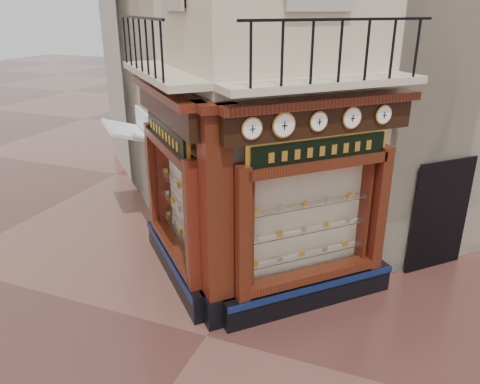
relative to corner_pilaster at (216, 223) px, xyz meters
The scene contains 15 objects.
ground 2.01m from the corner_pilaster, 90.00° to the right, with size 80.00×80.00×0.00m, color #502C25.
neighbour_left 9.21m from the corner_pilaster, 106.93° to the left, with size 8.00×8.00×11.00m, color #B1A99A.
neighbour_right 9.21m from the corner_pilaster, 73.07° to the left, with size 8.00×8.00×11.00m, color #B1A99A.
shopfront_left 1.77m from the corner_pilaster, 142.77° to the left, with size 2.86×2.86×3.98m.
shopfront_right 1.77m from the corner_pilaster, 37.23° to the left, with size 2.86×2.86×3.98m.
corner_pilaster is the anchor object (origin of this frame).
balcony 2.47m from the corner_pilaster, 90.00° to the left, with size 5.94×2.97×1.03m.
clock_a 1.78m from the corner_pilaster, ahead, with size 0.28×0.28×0.35m.
clock_b 1.99m from the corner_pilaster, 21.52° to the left, with size 0.32×0.32×0.41m.
clock_c 2.36m from the corner_pilaster, 30.15° to the left, with size 0.27×0.27×0.33m.
clock_d 2.84m from the corner_pilaster, 34.25° to the left, with size 0.30×0.30×0.37m.
clock_e 3.37m from the corner_pilaster, 36.61° to the left, with size 0.27×0.27×0.33m.
awning 5.41m from the corner_pilaster, 140.68° to the left, with size 1.72×1.03×0.08m, color white, non-canonical shape.
signboard_left 2.12m from the corner_pilaster, 145.25° to the left, with size 1.96×1.96×0.52m.
signboard_right 2.12m from the corner_pilaster, 34.75° to the left, with size 1.97×1.97×0.53m.
Camera 1 is at (2.98, -5.94, 5.31)m, focal length 35.00 mm.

